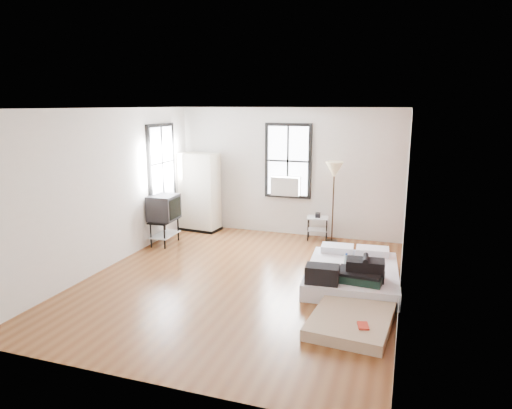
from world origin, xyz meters
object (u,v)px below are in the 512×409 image
(wardrobe, at_px, (200,192))
(tv_stand, at_px, (164,209))
(floor_lamp, at_px, (334,174))
(mattress_main, at_px, (352,273))
(side_table, at_px, (318,222))
(mattress_bare, at_px, (356,303))

(wardrobe, bearing_deg, tv_stand, -93.83)
(tv_stand, bearing_deg, floor_lamp, 19.11)
(wardrobe, xyz_separation_m, floor_lamp, (3.07, 0.00, 0.57))
(wardrobe, distance_m, tv_stand, 1.28)
(mattress_main, height_order, tv_stand, tv_stand)
(mattress_main, xyz_separation_m, wardrobe, (-3.75, 2.19, 0.72))
(mattress_main, relative_size, wardrobe, 1.14)
(wardrobe, xyz_separation_m, tv_stand, (-0.21, -1.26, -0.14))
(mattress_main, bearing_deg, tv_stand, 162.68)
(mattress_main, bearing_deg, wardrobe, 145.62)
(tv_stand, bearing_deg, wardrobe, 78.47)
(wardrobe, height_order, tv_stand, wardrobe)
(mattress_main, bearing_deg, floor_lamp, 103.21)
(floor_lamp, bearing_deg, side_table, 167.88)
(tv_stand, bearing_deg, mattress_main, -15.10)
(mattress_main, xyz_separation_m, tv_stand, (-3.96, 0.93, 0.57))
(mattress_main, distance_m, side_table, 2.48)
(mattress_bare, relative_size, wardrobe, 1.10)
(mattress_bare, height_order, floor_lamp, floor_lamp)
(floor_lamp, bearing_deg, wardrobe, -180.00)
(mattress_main, distance_m, floor_lamp, 2.63)
(side_table, height_order, floor_lamp, floor_lamp)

